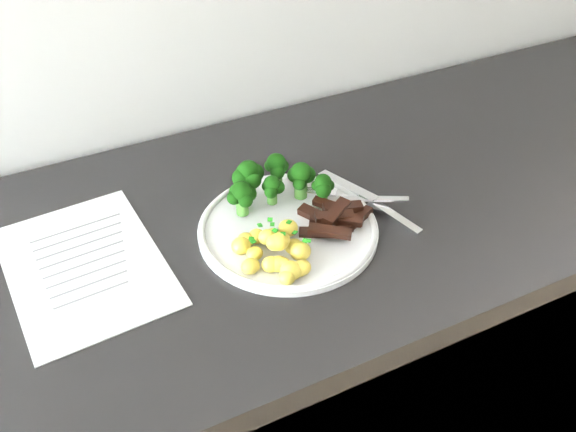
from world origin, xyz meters
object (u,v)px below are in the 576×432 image
at_px(counter, 270,398).
at_px(fork, 358,197).
at_px(beef_strips, 335,218).
at_px(knife, 381,208).
at_px(potatoes, 277,252).
at_px(recipe_paper, 85,266).
at_px(plate, 288,228).
at_px(broccoli, 272,181).

xyz_separation_m(counter, fork, (0.15, -0.02, 0.45)).
xyz_separation_m(beef_strips, knife, (0.08, 0.00, -0.01)).
bearing_deg(beef_strips, fork, 29.04).
bearing_deg(fork, potatoes, -159.00).
xyz_separation_m(recipe_paper, plate, (0.28, -0.06, 0.01)).
height_order(recipe_paper, broccoli, broccoli).
height_order(counter, plate, plate).
xyz_separation_m(recipe_paper, potatoes, (0.24, -0.11, 0.02)).
xyz_separation_m(counter, knife, (0.17, -0.05, 0.44)).
xyz_separation_m(plate, beef_strips, (0.06, -0.02, 0.01)).
bearing_deg(knife, plate, 171.75).
height_order(recipe_paper, knife, knife).
distance_m(counter, plate, 0.45).
height_order(potatoes, knife, potatoes).
xyz_separation_m(beef_strips, fork, (0.06, 0.03, -0.00)).
height_order(counter, recipe_paper, recipe_paper).
bearing_deg(broccoli, beef_strips, -56.12).
bearing_deg(beef_strips, plate, 159.64).
height_order(counter, fork, fork).
distance_m(potatoes, fork, 0.18).
relative_size(counter, potatoes, 20.52).
bearing_deg(recipe_paper, plate, -11.65).
xyz_separation_m(recipe_paper, beef_strips, (0.35, -0.08, 0.02)).
relative_size(counter, fork, 16.77).
height_order(beef_strips, knife, beef_strips).
distance_m(potatoes, knife, 0.19).
height_order(recipe_paper, plate, plate).
distance_m(broccoli, knife, 0.17).
bearing_deg(plate, recipe_paper, 168.35).
relative_size(potatoes, fork, 0.82).
bearing_deg(beef_strips, recipe_paper, 166.66).
bearing_deg(plate, beef_strips, -20.36).
xyz_separation_m(counter, broccoli, (0.03, 0.03, 0.48)).
distance_m(potatoes, beef_strips, 0.11).
distance_m(plate, broccoli, 0.08).
distance_m(recipe_paper, plate, 0.29).
relative_size(beef_strips, knife, 0.63).
relative_size(recipe_paper, fork, 2.12).
distance_m(counter, knife, 0.48).
relative_size(broccoli, knife, 0.83).
relative_size(plate, fork, 1.89).
relative_size(plate, knife, 1.35).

